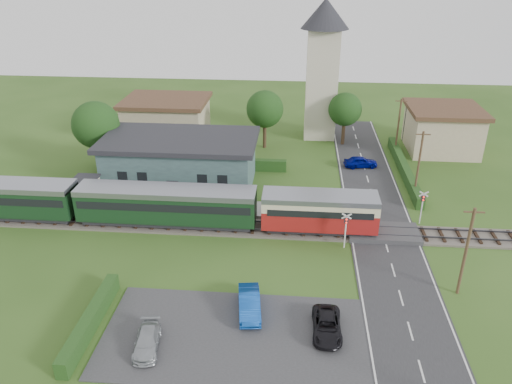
# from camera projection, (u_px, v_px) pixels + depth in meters

# --- Properties ---
(ground) EXTENTS (120.00, 120.00, 0.00)m
(ground) POSITION_uv_depth(u_px,v_px,m) (269.00, 242.00, 42.95)
(ground) COLOR #2D4C19
(railway_track) EXTENTS (76.00, 3.20, 0.49)m
(railway_track) POSITION_uv_depth(u_px,v_px,m) (270.00, 229.00, 44.70)
(railway_track) COLOR #4C443D
(railway_track) RESTS_ON ground
(road) EXTENTS (6.00, 70.00, 0.05)m
(road) POSITION_uv_depth(u_px,v_px,m) (387.00, 247.00, 42.16)
(road) COLOR #28282B
(road) RESTS_ON ground
(car_park) EXTENTS (17.00, 9.00, 0.08)m
(car_park) POSITION_uv_depth(u_px,v_px,m) (234.00, 336.00, 32.28)
(car_park) COLOR #333335
(car_park) RESTS_ON ground
(crossing_deck) EXTENTS (6.20, 3.40, 0.45)m
(crossing_deck) POSITION_uv_depth(u_px,v_px,m) (383.00, 233.00, 43.87)
(crossing_deck) COLOR #333335
(crossing_deck) RESTS_ON ground
(platform) EXTENTS (30.00, 3.00, 0.45)m
(platform) POSITION_uv_depth(u_px,v_px,m) (169.00, 207.00, 48.31)
(platform) COLOR gray
(platform) RESTS_ON ground
(equipment_hut) EXTENTS (2.30, 2.30, 2.55)m
(equipment_hut) POSITION_uv_depth(u_px,v_px,m) (87.00, 190.00, 48.27)
(equipment_hut) COLOR beige
(equipment_hut) RESTS_ON platform
(station_building) EXTENTS (16.00, 9.00, 5.30)m
(station_building) POSITION_uv_depth(u_px,v_px,m) (181.00, 161.00, 52.44)
(station_building) COLOR #476A69
(station_building) RESTS_ON ground
(train) EXTENTS (43.20, 2.90, 3.40)m
(train) POSITION_uv_depth(u_px,v_px,m) (132.00, 203.00, 44.78)
(train) COLOR #232328
(train) RESTS_ON ground
(church_tower) EXTENTS (6.00, 6.00, 17.60)m
(church_tower) POSITION_uv_depth(u_px,v_px,m) (323.00, 60.00, 63.28)
(church_tower) COLOR beige
(church_tower) RESTS_ON ground
(house_west) EXTENTS (10.80, 8.80, 5.50)m
(house_west) POSITION_uv_depth(u_px,v_px,m) (167.00, 119.00, 65.37)
(house_west) COLOR tan
(house_west) RESTS_ON ground
(house_east) EXTENTS (8.80, 8.80, 5.50)m
(house_east) POSITION_uv_depth(u_px,v_px,m) (442.00, 129.00, 61.73)
(house_east) COLOR tan
(house_east) RESTS_ON ground
(hedge_carpark) EXTENTS (0.80, 9.00, 1.20)m
(hedge_carpark) POSITION_uv_depth(u_px,v_px,m) (90.00, 321.00, 32.78)
(hedge_carpark) COLOR #193814
(hedge_carpark) RESTS_ON ground
(hedge_roadside) EXTENTS (0.80, 18.00, 1.20)m
(hedge_roadside) POSITION_uv_depth(u_px,v_px,m) (404.00, 169.00, 55.95)
(hedge_roadside) COLOR #193814
(hedge_roadside) RESTS_ON ground
(hedge_station) EXTENTS (22.00, 0.80, 1.30)m
(hedge_station) POSITION_uv_depth(u_px,v_px,m) (191.00, 163.00, 57.37)
(hedge_station) COLOR #193814
(hedge_station) RESTS_ON ground
(tree_a) EXTENTS (5.20, 5.20, 8.00)m
(tree_a) POSITION_uv_depth(u_px,v_px,m) (96.00, 125.00, 54.76)
(tree_a) COLOR #332316
(tree_a) RESTS_ON ground
(tree_b) EXTENTS (4.60, 4.60, 7.34)m
(tree_b) POSITION_uv_depth(u_px,v_px,m) (265.00, 109.00, 61.59)
(tree_b) COLOR #332316
(tree_b) RESTS_ON ground
(tree_c) EXTENTS (4.20, 4.20, 6.78)m
(tree_c) POSITION_uv_depth(u_px,v_px,m) (345.00, 109.00, 62.76)
(tree_c) COLOR #332316
(tree_c) RESTS_ON ground
(utility_pole_b) EXTENTS (1.40, 0.22, 7.00)m
(utility_pole_b) POSITION_uv_depth(u_px,v_px,m) (466.00, 251.00, 34.89)
(utility_pole_b) COLOR #473321
(utility_pole_b) RESTS_ON ground
(utility_pole_c) EXTENTS (1.40, 0.22, 7.00)m
(utility_pole_c) POSITION_uv_depth(u_px,v_px,m) (419.00, 164.00, 49.25)
(utility_pole_c) COLOR #473321
(utility_pole_c) RESTS_ON ground
(utility_pole_d) EXTENTS (1.40, 0.22, 7.00)m
(utility_pole_d) POSITION_uv_depth(u_px,v_px,m) (398.00, 126.00, 60.03)
(utility_pole_d) COLOR #473321
(utility_pole_d) RESTS_ON ground
(crossing_signal_near) EXTENTS (0.84, 0.28, 3.28)m
(crossing_signal_near) POSITION_uv_depth(u_px,v_px,m) (346.00, 225.00, 41.16)
(crossing_signal_near) COLOR silver
(crossing_signal_near) RESTS_ON ground
(crossing_signal_far) EXTENTS (0.84, 0.28, 3.28)m
(crossing_signal_far) POSITION_uv_depth(u_px,v_px,m) (423.00, 203.00, 44.91)
(crossing_signal_far) COLOR silver
(crossing_signal_far) RESTS_ON ground
(streetlamp_west) EXTENTS (0.30, 0.30, 5.15)m
(streetlamp_west) POSITION_uv_depth(u_px,v_px,m) (101.00, 128.00, 61.32)
(streetlamp_west) COLOR #3F3F47
(streetlamp_west) RESTS_ON ground
(streetlamp_east) EXTENTS (0.30, 0.30, 5.15)m
(streetlamp_east) POSITION_uv_depth(u_px,v_px,m) (405.00, 119.00, 64.63)
(streetlamp_east) COLOR #3F3F47
(streetlamp_east) RESTS_ON ground
(car_on_road) EXTENTS (3.97, 2.08, 1.29)m
(car_on_road) POSITION_uv_depth(u_px,v_px,m) (361.00, 162.00, 57.51)
(car_on_road) COLOR #010876
(car_on_road) RESTS_ON road
(car_park_blue) EXTENTS (2.00, 4.30, 1.36)m
(car_park_blue) POSITION_uv_depth(u_px,v_px,m) (249.00, 304.00, 34.15)
(car_park_blue) COLOR #0F45A4
(car_park_blue) RESTS_ON car_park
(car_park_silver) EXTENTS (1.95, 3.81, 1.06)m
(car_park_silver) POSITION_uv_depth(u_px,v_px,m) (147.00, 341.00, 31.08)
(car_park_silver) COLOR #9CA0A5
(car_park_silver) RESTS_ON car_park
(car_park_dark) EXTENTS (1.86, 4.01, 1.11)m
(car_park_dark) POSITION_uv_depth(u_px,v_px,m) (327.00, 326.00, 32.33)
(car_park_dark) COLOR black
(car_park_dark) RESTS_ON car_park
(pedestrian_near) EXTENTS (0.60, 0.41, 1.59)m
(pedestrian_near) POSITION_uv_depth(u_px,v_px,m) (230.00, 202.00, 46.93)
(pedestrian_near) COLOR gray
(pedestrian_near) RESTS_ON platform
(pedestrian_far) EXTENTS (0.78, 0.88, 1.49)m
(pedestrian_far) POSITION_uv_depth(u_px,v_px,m) (99.00, 199.00, 47.76)
(pedestrian_far) COLOR gray
(pedestrian_far) RESTS_ON platform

